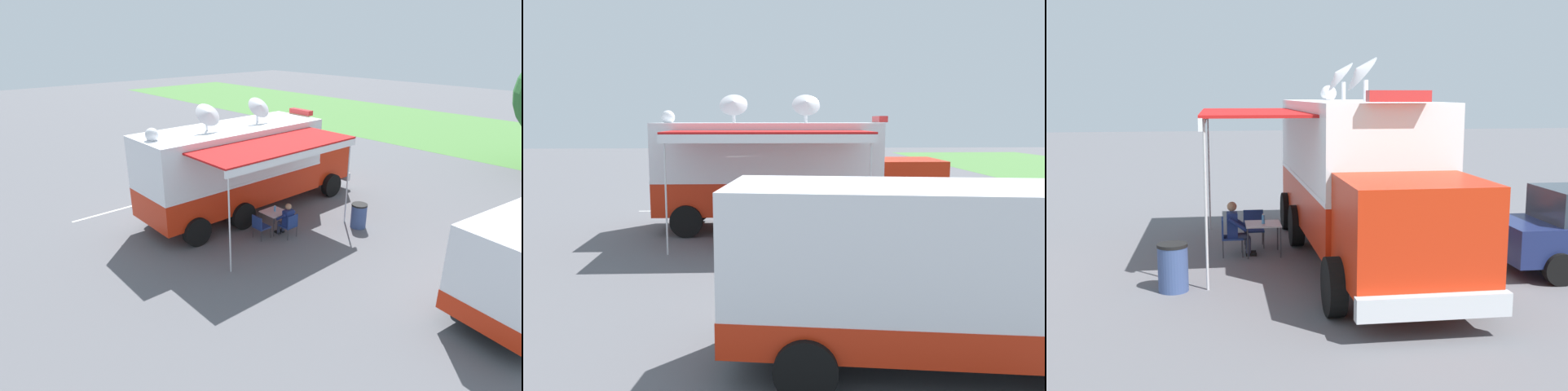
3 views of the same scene
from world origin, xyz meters
The scene contains 11 objects.
ground_plane centered at (0.00, 0.00, 0.00)m, with size 100.00×100.00×0.00m, color #5B5B60.
lot_stripe centered at (-3.49, -2.64, 0.00)m, with size 0.12×4.80×0.01m, color silver.
command_truck centered at (0.04, 0.75, 1.95)m, with size 4.91×9.51×4.53m.
folding_table centered at (2.12, 0.19, 0.67)m, with size 0.81×0.81×0.73m.
water_bottle centered at (2.11, 0.22, 0.83)m, with size 0.07×0.07×0.22m.
folding_chair_at_table centered at (2.92, 0.18, 0.51)m, with size 0.48×0.48×0.87m.
folding_chair_beside_table centered at (2.28, -0.66, 0.51)m, with size 0.48×0.48×0.87m.
seated_responder centered at (2.73, 0.19, 0.65)m, with size 0.66×0.55×1.25m.
trash_bin centered at (4.01, 2.67, 0.46)m, with size 0.57×0.57×0.91m.
support_truck centered at (10.11, 2.35, 1.39)m, with size 3.13×7.04×2.70m.
car_behind_truck centered at (-4.61, 2.57, 0.88)m, with size 4.24×2.09×1.76m.
Camera 2 is at (17.06, -0.36, 3.60)m, focal length 35.76 mm.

